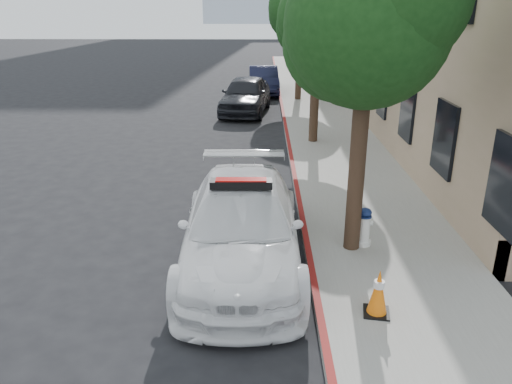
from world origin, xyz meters
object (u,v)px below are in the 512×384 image
at_px(parked_car_mid, 246,95).
at_px(fire_hydrant, 364,227).
at_px(traffic_cone, 378,292).
at_px(parked_car_far, 263,80).
at_px(police_car, 242,226).

relative_size(parked_car_mid, fire_hydrant, 6.10).
bearing_deg(traffic_cone, parked_car_mid, 99.16).
bearing_deg(parked_car_mid, traffic_cone, -73.72).
xyz_separation_m(parked_car_mid, parked_car_far, (0.79, 5.10, -0.09)).
height_order(police_car, traffic_cone, police_car).
bearing_deg(police_car, parked_car_mid, 90.69).
distance_m(fire_hydrant, traffic_cone, 2.34).
bearing_deg(parked_car_mid, police_car, -81.27).
distance_m(police_car, traffic_cone, 2.80).
bearing_deg(fire_hydrant, police_car, -169.81).
height_order(parked_car_mid, fire_hydrant, parked_car_mid).
distance_m(police_car, parked_car_far, 18.89).
distance_m(police_car, fire_hydrant, 2.43).
height_order(police_car, fire_hydrant, police_car).
bearing_deg(parked_car_mid, parked_car_far, 88.29).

